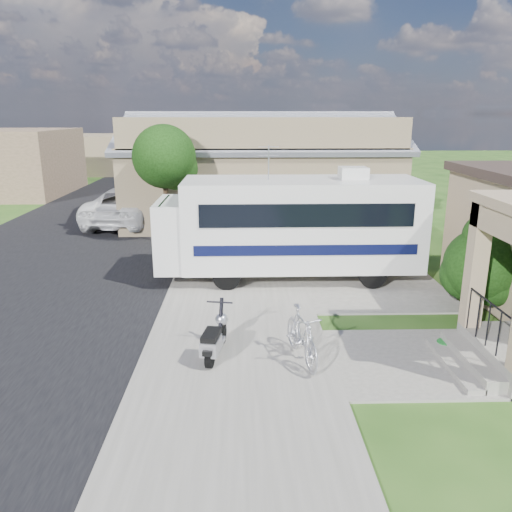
{
  "coord_description": "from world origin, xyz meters",
  "views": [
    {
      "loc": [
        -0.83,
        -10.19,
        4.92
      ],
      "look_at": [
        -0.5,
        2.5,
        1.3
      ],
      "focal_mm": 35.0,
      "sensor_mm": 36.0,
      "label": 1
    }
  ],
  "objects_px": {
    "garden_hose": "(445,346)",
    "shrub": "(484,262)",
    "motorhome": "(291,224)",
    "scooter": "(215,339)",
    "van": "(150,185)",
    "bicycle": "(302,338)",
    "pickup_truck": "(133,205)"
  },
  "relations": [
    {
      "from": "motorhome",
      "to": "shrub",
      "type": "distance_m",
      "value": 5.43
    },
    {
      "from": "scooter",
      "to": "pickup_truck",
      "type": "bearing_deg",
      "value": 118.32
    },
    {
      "from": "motorhome",
      "to": "shrub",
      "type": "height_order",
      "value": "motorhome"
    },
    {
      "from": "van",
      "to": "garden_hose",
      "type": "xyz_separation_m",
      "value": [
        9.93,
        -20.13,
        -0.78
      ]
    },
    {
      "from": "motorhome",
      "to": "pickup_truck",
      "type": "distance_m",
      "value": 10.6
    },
    {
      "from": "scooter",
      "to": "bicycle",
      "type": "xyz_separation_m",
      "value": [
        1.77,
        -0.19,
        0.08
      ]
    },
    {
      "from": "garden_hose",
      "to": "shrub",
      "type": "bearing_deg",
      "value": 51.42
    },
    {
      "from": "scooter",
      "to": "bicycle",
      "type": "distance_m",
      "value": 1.78
    },
    {
      "from": "shrub",
      "to": "bicycle",
      "type": "relative_size",
      "value": 1.4
    },
    {
      "from": "shrub",
      "to": "garden_hose",
      "type": "xyz_separation_m",
      "value": [
        -1.73,
        -2.17,
        -1.24
      ]
    },
    {
      "from": "shrub",
      "to": "pickup_truck",
      "type": "bearing_deg",
      "value": 135.27
    },
    {
      "from": "van",
      "to": "bicycle",
      "type": "bearing_deg",
      "value": -82.05
    },
    {
      "from": "motorhome",
      "to": "shrub",
      "type": "xyz_separation_m",
      "value": [
        4.63,
        -2.8,
        -0.4
      ]
    },
    {
      "from": "scooter",
      "to": "van",
      "type": "distance_m",
      "value": 21.08
    },
    {
      "from": "pickup_truck",
      "to": "garden_hose",
      "type": "height_order",
      "value": "pickup_truck"
    },
    {
      "from": "scooter",
      "to": "garden_hose",
      "type": "bearing_deg",
      "value": 14.1
    },
    {
      "from": "scooter",
      "to": "garden_hose",
      "type": "height_order",
      "value": "scooter"
    },
    {
      "from": "motorhome",
      "to": "garden_hose",
      "type": "bearing_deg",
      "value": -60.03
    },
    {
      "from": "shrub",
      "to": "pickup_truck",
      "type": "height_order",
      "value": "shrub"
    },
    {
      "from": "motorhome",
      "to": "van",
      "type": "distance_m",
      "value": 16.73
    },
    {
      "from": "pickup_truck",
      "to": "motorhome",
      "type": "bearing_deg",
      "value": 137.16
    },
    {
      "from": "shrub",
      "to": "garden_hose",
      "type": "bearing_deg",
      "value": -128.58
    },
    {
      "from": "scooter",
      "to": "garden_hose",
      "type": "relative_size",
      "value": 4.61
    },
    {
      "from": "motorhome",
      "to": "pickup_truck",
      "type": "xyz_separation_m",
      "value": [
        -6.56,
        8.28,
        -0.86
      ]
    },
    {
      "from": "motorhome",
      "to": "bicycle",
      "type": "bearing_deg",
      "value": -93.31
    },
    {
      "from": "bicycle",
      "to": "van",
      "type": "relative_size",
      "value": 0.31
    },
    {
      "from": "motorhome",
      "to": "bicycle",
      "type": "distance_m",
      "value": 5.64
    },
    {
      "from": "bicycle",
      "to": "garden_hose",
      "type": "relative_size",
      "value": 5.32
    },
    {
      "from": "pickup_truck",
      "to": "van",
      "type": "xyz_separation_m",
      "value": [
        -0.47,
        6.88,
        -0.01
      ]
    },
    {
      "from": "scooter",
      "to": "van",
      "type": "bearing_deg",
      "value": 113.66
    },
    {
      "from": "shrub",
      "to": "scooter",
      "type": "xyz_separation_m",
      "value": [
        -6.69,
        -2.52,
        -0.85
      ]
    },
    {
      "from": "pickup_truck",
      "to": "van",
      "type": "height_order",
      "value": "pickup_truck"
    }
  ]
}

